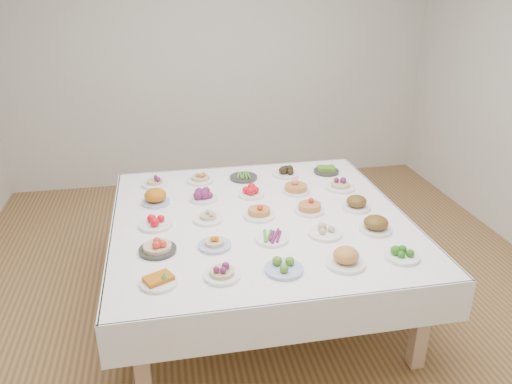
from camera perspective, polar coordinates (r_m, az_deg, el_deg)
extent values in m
plane|color=olive|center=(4.15, 0.76, -11.17)|extent=(5.00, 5.00, 0.00)
cube|color=beige|center=(5.96, -4.22, 14.22)|extent=(5.00, 0.02, 2.80)
cube|color=white|center=(3.65, 0.45, -3.23)|extent=(2.10, 2.10, 0.06)
cube|color=white|center=(4.63, -2.13, 1.32)|extent=(2.12, 0.01, 0.28)
cube|color=white|center=(2.84, 4.79, -14.65)|extent=(2.12, 0.02, 0.28)
cube|color=white|center=(4.02, 15.30, -3.22)|extent=(0.02, 2.12, 0.28)
cube|color=white|center=(3.66, -15.96, -6.07)|extent=(0.02, 2.12, 0.28)
cube|color=tan|center=(3.09, -12.97, -18.09)|extent=(0.09, 0.09, 0.69)
cube|color=tan|center=(3.43, 18.34, -13.90)|extent=(0.09, 0.09, 0.69)
cube|color=tan|center=(4.54, -12.64, -3.46)|extent=(0.09, 0.09, 0.69)
cube|color=tan|center=(4.78, 8.61, -1.68)|extent=(0.09, 0.09, 0.69)
cylinder|color=white|center=(2.94, -11.04, -10.12)|extent=(0.21, 0.21, 0.02)
cylinder|color=white|center=(2.95, -3.90, -9.54)|extent=(0.21, 0.21, 0.02)
cylinder|color=#4C66B2|center=(3.00, 3.20, -8.86)|extent=(0.23, 0.23, 0.02)
cylinder|color=white|center=(3.10, 10.18, -8.05)|extent=(0.24, 0.24, 0.02)
cylinder|color=white|center=(3.25, 16.30, -7.11)|extent=(0.21, 0.21, 0.02)
cylinder|color=#2E2B29|center=(3.25, -11.16, -6.57)|extent=(0.24, 0.24, 0.02)
cylinder|color=#4C66B2|center=(3.25, -4.75, -6.15)|extent=(0.21, 0.21, 0.02)
cylinder|color=white|center=(3.32, 1.82, -5.40)|extent=(0.22, 0.22, 0.02)
cylinder|color=white|center=(3.41, 7.89, -4.77)|extent=(0.22, 0.22, 0.02)
cylinder|color=white|center=(3.53, 13.47, -4.21)|extent=(0.22, 0.22, 0.02)
cylinder|color=white|center=(3.57, -11.38, -3.70)|extent=(0.23, 0.23, 0.02)
cylinder|color=white|center=(3.59, -5.48, -3.16)|extent=(0.21, 0.21, 0.02)
cylinder|color=white|center=(3.62, 0.36, -2.73)|extent=(0.22, 0.22, 0.02)
cylinder|color=white|center=(3.72, 6.13, -2.16)|extent=(0.22, 0.22, 0.02)
cylinder|color=white|center=(3.82, 11.35, -1.76)|extent=(0.21, 0.21, 0.02)
cylinder|color=#4C66B2|center=(3.91, -11.35, -1.19)|extent=(0.21, 0.21, 0.02)
cylinder|color=white|center=(3.92, -6.01, -0.77)|extent=(0.21, 0.21, 0.02)
cylinder|color=white|center=(3.96, -0.56, -0.32)|extent=(0.20, 0.20, 0.02)
cylinder|color=white|center=(4.04, 4.57, 0.07)|extent=(0.22, 0.22, 0.02)
cylinder|color=white|center=(4.15, 9.59, 0.47)|extent=(0.23, 0.23, 0.02)
cylinder|color=white|center=(4.24, -11.46, 0.83)|extent=(0.21, 0.21, 0.02)
cylinder|color=white|center=(4.26, -6.37, 1.28)|extent=(0.22, 0.22, 0.02)
cylinder|color=#2E2B29|center=(4.30, -1.44, 1.63)|extent=(0.23, 0.23, 0.02)
cylinder|color=white|center=(4.38, 3.40, 2.01)|extent=(0.22, 0.22, 0.02)
cylinder|color=#2E2B29|center=(4.47, 8.02, 2.31)|extent=(0.22, 0.22, 0.02)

